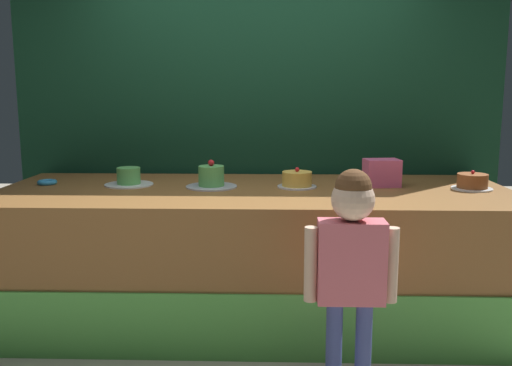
{
  "coord_description": "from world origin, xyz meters",
  "views": [
    {
      "loc": [
        0.13,
        -3.02,
        1.56
      ],
      "look_at": [
        0.02,
        0.39,
        0.99
      ],
      "focal_mm": 38.9,
      "sensor_mm": 36.0,
      "label": 1
    }
  ],
  "objects_px": {
    "child_figure": "(351,254)",
    "cake_far_right": "(472,182)",
    "pink_box": "(382,173)",
    "cake_far_left": "(129,178)",
    "donut": "(47,182)",
    "cake_center_right": "(297,180)",
    "cake_center_left": "(211,178)"
  },
  "relations": [
    {
      "from": "donut",
      "to": "cake_far_left",
      "type": "distance_m",
      "value": 0.58
    },
    {
      "from": "pink_box",
      "to": "cake_far_left",
      "type": "distance_m",
      "value": 1.75
    },
    {
      "from": "child_figure",
      "to": "cake_far_right",
      "type": "height_order",
      "value": "child_figure"
    },
    {
      "from": "pink_box",
      "to": "cake_center_left",
      "type": "height_order",
      "value": "cake_center_left"
    },
    {
      "from": "pink_box",
      "to": "cake_far_left",
      "type": "bearing_deg",
      "value": -179.55
    },
    {
      "from": "child_figure",
      "to": "donut",
      "type": "distance_m",
      "value": 2.3
    },
    {
      "from": "donut",
      "to": "cake_center_left",
      "type": "distance_m",
      "value": 1.17
    },
    {
      "from": "cake_center_left",
      "to": "cake_center_right",
      "type": "distance_m",
      "value": 0.58
    },
    {
      "from": "child_figure",
      "to": "cake_far_right",
      "type": "bearing_deg",
      "value": 48.53
    },
    {
      "from": "cake_far_left",
      "to": "cake_center_right",
      "type": "bearing_deg",
      "value": -2.3
    },
    {
      "from": "cake_center_right",
      "to": "cake_far_right",
      "type": "bearing_deg",
      "value": -1.96
    },
    {
      "from": "pink_box",
      "to": "donut",
      "type": "relative_size",
      "value": 1.75
    },
    {
      "from": "donut",
      "to": "cake_center_left",
      "type": "bearing_deg",
      "value": -3.79
    },
    {
      "from": "cake_center_left",
      "to": "cake_far_right",
      "type": "xyz_separation_m",
      "value": [
        1.75,
        -0.03,
        -0.01
      ]
    },
    {
      "from": "cake_center_left",
      "to": "cake_center_right",
      "type": "relative_size",
      "value": 1.3
    },
    {
      "from": "donut",
      "to": "cake_center_left",
      "type": "xyz_separation_m",
      "value": [
        1.17,
        -0.08,
        0.05
      ]
    },
    {
      "from": "pink_box",
      "to": "cake_center_right",
      "type": "relative_size",
      "value": 0.87
    },
    {
      "from": "cake_far_right",
      "to": "cake_center_right",
      "type": "bearing_deg",
      "value": 178.04
    },
    {
      "from": "donut",
      "to": "cake_far_right",
      "type": "height_order",
      "value": "cake_far_right"
    },
    {
      "from": "child_figure",
      "to": "cake_far_right",
      "type": "xyz_separation_m",
      "value": [
        0.95,
        1.07,
        0.18
      ]
    },
    {
      "from": "cake_center_right",
      "to": "cake_far_right",
      "type": "height_order",
      "value": "cake_center_right"
    },
    {
      "from": "child_figure",
      "to": "cake_far_left",
      "type": "relative_size",
      "value": 3.55
    },
    {
      "from": "child_figure",
      "to": "cake_center_left",
      "type": "distance_m",
      "value": 1.37
    },
    {
      "from": "pink_box",
      "to": "cake_far_left",
      "type": "height_order",
      "value": "pink_box"
    },
    {
      "from": "pink_box",
      "to": "cake_center_right",
      "type": "bearing_deg",
      "value": -174.07
    },
    {
      "from": "cake_far_left",
      "to": "pink_box",
      "type": "bearing_deg",
      "value": 0.45
    },
    {
      "from": "donut",
      "to": "pink_box",
      "type": "bearing_deg",
      "value": -0.06
    },
    {
      "from": "pink_box",
      "to": "cake_far_right",
      "type": "height_order",
      "value": "pink_box"
    },
    {
      "from": "donut",
      "to": "cake_far_right",
      "type": "distance_m",
      "value": 2.92
    },
    {
      "from": "child_figure",
      "to": "cake_center_left",
      "type": "height_order",
      "value": "child_figure"
    },
    {
      "from": "donut",
      "to": "cake_far_right",
      "type": "bearing_deg",
      "value": -2.02
    },
    {
      "from": "pink_box",
      "to": "cake_center_right",
      "type": "distance_m",
      "value": 0.59
    }
  ]
}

